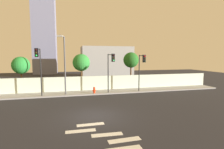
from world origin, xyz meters
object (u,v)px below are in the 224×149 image
object	(u,v)px
traffic_light_left	(111,65)
traffic_light_right	(142,65)
roadside_tree_midright	(131,60)
traffic_light_center	(39,62)
street_lamp_curbside	(64,60)
roadside_tree_midleft	(81,63)
fire_hydrant	(94,90)
roadside_tree_leftmost	(21,65)

from	to	relation	value
traffic_light_left	traffic_light_right	bearing A→B (deg)	1.75
roadside_tree_midright	traffic_light_right	bearing A→B (deg)	-91.76
traffic_light_center	traffic_light_right	bearing A→B (deg)	-0.45
traffic_light_center	street_lamp_curbside	distance (m)	2.63
traffic_light_right	roadside_tree_midleft	bearing A→B (deg)	149.13
traffic_light_left	fire_hydrant	bearing A→B (deg)	160.07
street_lamp_curbside	roadside_tree_leftmost	size ratio (longest dim) A/B	1.46
traffic_light_center	street_lamp_curbside	size ratio (longest dim) A/B	0.79
traffic_light_right	roadside_tree_leftmost	bearing A→B (deg)	163.88
traffic_light_left	fire_hydrant	world-z (taller)	traffic_light_left
street_lamp_curbside	roadside_tree_midright	distance (m)	9.86
traffic_light_left	street_lamp_curbside	xyz separation A→B (m)	(-5.18, 0.73, 0.49)
street_lamp_curbside	fire_hydrant	xyz separation A→B (m)	(3.33, -0.05, -3.48)
traffic_light_center	street_lamp_curbside	xyz separation A→B (m)	(2.58, 0.52, 0.15)
traffic_light_center	traffic_light_right	world-z (taller)	traffic_light_center
roadside_tree_leftmost	roadside_tree_midright	size ratio (longest dim) A/B	0.88
roadside_tree_leftmost	roadside_tree_midleft	xyz separation A→B (m)	(7.43, -0.00, 0.27)
traffic_light_right	roadside_tree_midright	size ratio (longest dim) A/B	0.89
fire_hydrant	roadside_tree_midright	distance (m)	7.68
fire_hydrant	roadside_tree_midleft	bearing A→B (deg)	108.55
traffic_light_center	roadside_tree_leftmost	distance (m)	4.93
traffic_light_left	roadside_tree_midleft	bearing A→B (deg)	125.62
fire_hydrant	traffic_light_left	bearing A→B (deg)	-19.93
traffic_light_left	roadside_tree_midright	size ratio (longest dim) A/B	0.91
traffic_light_left	traffic_light_right	world-z (taller)	traffic_light_left
roadside_tree_leftmost	traffic_light_left	bearing A→B (deg)	-22.17
traffic_light_center	roadside_tree_midleft	world-z (taller)	traffic_light_center
traffic_light_center	roadside_tree_midright	world-z (taller)	traffic_light_center
street_lamp_curbside	roadside_tree_leftmost	world-z (taller)	street_lamp_curbside
roadside_tree_leftmost	roadside_tree_midleft	size ratio (longest dim) A/B	0.93
traffic_light_right	roadside_tree_midright	bearing A→B (deg)	88.24
traffic_light_left	fire_hydrant	distance (m)	3.58
roadside_tree_leftmost	traffic_light_right	bearing A→B (deg)	-16.12
traffic_light_center	fire_hydrant	size ratio (longest dim) A/B	6.89
traffic_light_center	fire_hydrant	world-z (taller)	traffic_light_center
roadside_tree_midleft	roadside_tree_midright	xyz separation A→B (m)	(7.09, 0.00, 0.30)
traffic_light_left	traffic_light_right	distance (m)	3.89
street_lamp_curbside	fire_hydrant	distance (m)	4.81
traffic_light_left	roadside_tree_midright	world-z (taller)	roadside_tree_midright
roadside_tree_leftmost	roadside_tree_midleft	world-z (taller)	roadside_tree_midleft
street_lamp_curbside	roadside_tree_midright	size ratio (longest dim) A/B	1.29
traffic_light_left	traffic_light_center	size ratio (longest dim) A/B	0.90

